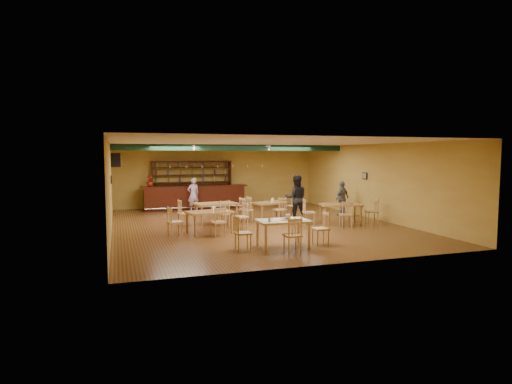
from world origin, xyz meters
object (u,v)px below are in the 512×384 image
object	(u,v)px
dining_table_b	(270,211)
dining_table_d	(340,214)
dining_table_c	(209,222)
bar_counter	(194,197)
dining_table_a	(216,213)
patron_bar	(193,195)
patron_right_a	(296,198)
near_table	(283,233)

from	to	relation	value
dining_table_b	dining_table_d	size ratio (longest dim) A/B	0.91
dining_table_c	bar_counter	bearing A→B (deg)	72.67
bar_counter	dining_table_d	bearing A→B (deg)	-53.79
dining_table_a	patron_bar	world-z (taller)	patron_bar
patron_right_a	dining_table_b	bearing A→B (deg)	-29.36
dining_table_b	bar_counter	bearing A→B (deg)	102.21
bar_counter	dining_table_c	size ratio (longest dim) A/B	3.44
dining_table_a	dining_table_c	xyz separation A→B (m)	(-0.64, -1.88, -0.02)
dining_table_a	dining_table_d	bearing A→B (deg)	-28.82
dining_table_a	dining_table_b	xyz separation A→B (m)	(2.28, 0.35, -0.04)
bar_counter	patron_right_a	distance (m)	5.79
dining_table_b	near_table	distance (m)	5.16
dining_table_c	dining_table_d	size ratio (longest dim) A/B	0.97
dining_table_d	near_table	size ratio (longest dim) A/B	1.06
dining_table_c	patron_bar	bearing A→B (deg)	73.88
dining_table_a	near_table	bearing A→B (deg)	-88.12
bar_counter	dining_table_a	size ratio (longest dim) A/B	3.23
dining_table_d	dining_table_b	bearing A→B (deg)	150.68
dining_table_a	dining_table_b	size ratio (longest dim) A/B	1.13
bar_counter	patron_right_a	size ratio (longest dim) A/B	2.79
bar_counter	dining_table_a	world-z (taller)	bar_counter
dining_table_d	near_table	xyz separation A→B (m)	(-3.51, -3.02, 0.01)
dining_table_d	patron_bar	bearing A→B (deg)	144.97
dining_table_c	dining_table_b	bearing A→B (deg)	25.61
dining_table_a	patron_bar	bearing A→B (deg)	84.77
dining_table_a	patron_right_a	xyz separation A→B (m)	(3.08, -0.45, 0.51)
dining_table_c	patron_bar	distance (m)	5.51
dining_table_a	patron_right_a	bearing A→B (deg)	-17.20
dining_table_c	patron_right_a	distance (m)	4.02
dining_table_b	dining_table_a	bearing A→B (deg)	171.37
dining_table_d	patron_bar	world-z (taller)	patron_bar
patron_right_a	patron_bar	bearing A→B (deg)	-35.18
dining_table_c	dining_table_a	bearing A→B (deg)	59.39
bar_counter	dining_table_c	bearing A→B (deg)	-95.59
bar_counter	patron_bar	xyz separation A→B (m)	(-0.20, -0.83, 0.20)
dining_table_a	near_table	size ratio (longest dim) A/B	1.09
dining_table_c	patron_right_a	xyz separation A→B (m)	(3.72, 1.43, 0.53)
patron_right_a	bar_counter	bearing A→B (deg)	-41.88
dining_table_a	dining_table_c	bearing A→B (deg)	-117.66
dining_table_b	patron_bar	xyz separation A→B (m)	(-2.50, 3.25, 0.43)
near_table	patron_bar	size ratio (longest dim) A/B	0.92
near_table	patron_bar	bearing A→B (deg)	98.47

